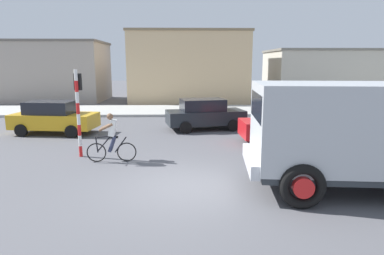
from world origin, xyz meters
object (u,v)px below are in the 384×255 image
car_red_near (54,117)px  car_white_mid (205,114)px  pedestrian_near_kerb (270,109)px  traffic_light_pole (78,101)px  cyclist (111,138)px  car_far_side (287,125)px  truck_foreground (354,130)px

car_red_near → car_white_mid: (7.47, 0.89, 0.00)m
pedestrian_near_kerb → traffic_light_pole: bearing=-142.8°
cyclist → car_red_near: 6.21m
car_red_near → cyclist: bearing=-51.7°
traffic_light_pole → car_white_mid: 7.13m
car_far_side → pedestrian_near_kerb: (0.50, 4.82, 0.03)m
car_red_near → car_white_mid: same height
traffic_light_pole → pedestrian_near_kerb: bearing=37.2°
car_red_near → car_white_mid: bearing=6.8°
truck_foreground → car_white_mid: size_ratio=1.32×
truck_foreground → car_white_mid: bearing=111.4°
car_red_near → car_white_mid: 7.53m
truck_foreground → cyclist: 7.61m
cyclist → car_white_mid: cyclist is taller
traffic_light_pole → truck_foreground: bearing=-23.6°
car_white_mid → car_far_side: same height
truck_foreground → car_far_side: 5.53m
car_red_near → pedestrian_near_kerb: (11.32, 2.54, 0.03)m
car_red_near → car_far_side: 11.05m
cyclist → car_far_side: 7.44m
truck_foreground → car_white_mid: truck_foreground is taller
car_far_side → pedestrian_near_kerb: size_ratio=2.51×
traffic_light_pole → car_far_side: bearing=12.5°
cyclist → car_white_mid: size_ratio=0.41×
car_white_mid → pedestrian_near_kerb: 4.18m
cyclist → traffic_light_pole: size_ratio=0.54×
car_red_near → car_far_side: size_ratio=1.03×
pedestrian_near_kerb → car_far_side: bearing=-95.9°
cyclist → truck_foreground: bearing=-22.2°
traffic_light_pole → car_red_near: traffic_light_pole is taller
pedestrian_near_kerb → cyclist: bearing=-135.2°
car_white_mid → pedestrian_near_kerb: bearing=23.3°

